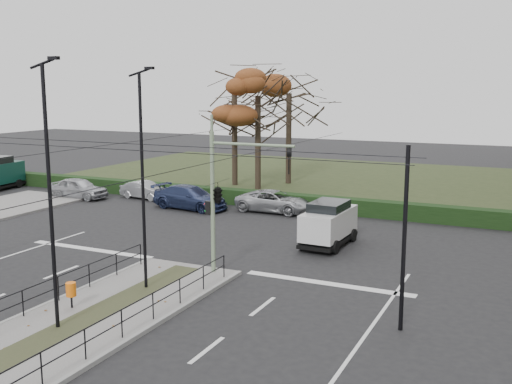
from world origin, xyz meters
TOP-DOWN VIEW (x-y plane):
  - ground at (0.00, 0.00)m, footprint 140.00×140.00m
  - median_island at (0.00, -2.50)m, footprint 4.40×15.00m
  - park at (-6.00, 32.00)m, footprint 38.00×26.00m
  - hedge at (-6.00, 18.60)m, footprint 38.00×1.00m
  - median_railing at (0.00, -2.60)m, footprint 4.14×13.24m
  - catenary at (0.00, 1.62)m, footprint 20.00×34.00m
  - traffic_light at (1.62, 4.50)m, footprint 3.97×2.25m
  - litter_bin at (-1.14, -1.29)m, footprint 0.35×0.35m
  - streetlamp_median_near at (-0.31, -2.83)m, footprint 0.71×0.15m
  - streetlamp_median_far at (-0.03, 1.58)m, footprint 0.70×0.14m
  - parked_car_first at (-15.87, 15.71)m, footprint 4.32×1.79m
  - parked_car_second at (-11.56, 17.59)m, footprint 3.84×1.72m
  - parked_car_third at (-6.83, 15.90)m, footprint 5.34×2.64m
  - parked_car_fourth at (-1.53, 17.34)m, footprint 4.87×2.26m
  - white_van at (4.14, 11.01)m, footprint 2.01×4.11m
  - rust_tree at (-8.39, 25.23)m, footprint 8.46×8.46m
  - bare_tree_center at (-4.84, 27.75)m, footprint 7.53×7.53m
  - bare_tree_near at (-5.90, 24.23)m, footprint 5.87×5.87m

SIDE VIEW (x-z plane):
  - ground at x=0.00m, z-range 0.00..0.00m
  - park at x=-6.00m, z-range 0.00..0.10m
  - median_island at x=0.00m, z-range 0.00..0.14m
  - hedge at x=-6.00m, z-range 0.00..1.00m
  - parked_car_second at x=-11.56m, z-range 0.00..1.22m
  - parked_car_fourth at x=-1.53m, z-range 0.00..1.35m
  - parked_car_first at x=-15.87m, z-range 0.00..1.46m
  - parked_car_third at x=-6.83m, z-range 0.00..1.49m
  - litter_bin at x=-1.14m, z-range 0.33..1.24m
  - median_railing at x=0.00m, z-range 0.52..1.44m
  - white_van at x=4.14m, z-range 0.05..2.27m
  - catenary at x=0.00m, z-range 0.42..6.42m
  - traffic_light at x=1.62m, z-range 0.62..6.46m
  - streetlamp_median_far at x=-0.03m, z-range 0.21..8.54m
  - streetlamp_median_near at x=-0.31m, z-range 0.21..8.71m
  - bare_tree_near at x=-5.90m, z-range 1.93..11.26m
  - bare_tree_center at x=-4.84m, z-range 1.98..11.52m
  - rust_tree at x=-8.39m, z-range 2.67..12.58m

